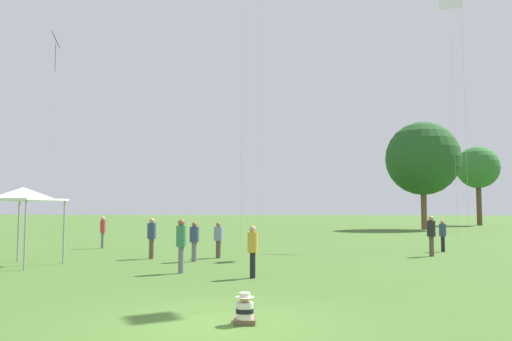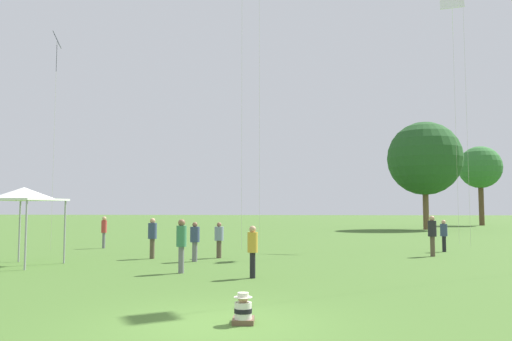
{
  "view_description": "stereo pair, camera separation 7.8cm",
  "coord_description": "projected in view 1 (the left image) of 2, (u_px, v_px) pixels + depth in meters",
  "views": [
    {
      "loc": [
        1.56,
        -9.57,
        2.2
      ],
      "look_at": [
        0.15,
        6.62,
        3.43
      ],
      "focal_mm": 35.0,
      "sensor_mm": 36.0,
      "label": 1
    },
    {
      "loc": [
        1.64,
        -9.56,
        2.2
      ],
      "look_at": [
        0.15,
        6.62,
        3.43
      ],
      "focal_mm": 35.0,
      "sensor_mm": 36.0,
      "label": 2
    }
  ],
  "objects": [
    {
      "name": "ground_plane",
      "position": [
        218.0,
        324.0,
        9.48
      ],
      "size": [
        300.0,
        300.0,
        0.0
      ],
      "primitive_type": "plane",
      "color": "#426628"
    },
    {
      "name": "seated_toddler",
      "position": [
        245.0,
        311.0,
        9.5
      ],
      "size": [
        0.44,
        0.53,
        0.6
      ],
      "rotation": [
        0.0,
        0.0,
        0.05
      ],
      "color": "brown",
      "rests_on": "ground"
    },
    {
      "name": "person_standing_0",
      "position": [
        152.0,
        235.0,
        21.77
      ],
      "size": [
        0.51,
        0.51,
        1.76
      ],
      "rotation": [
        0.0,
        0.0,
        1.12
      ],
      "color": "brown",
      "rests_on": "ground"
    },
    {
      "name": "person_standing_1",
      "position": [
        103.0,
        229.0,
        27.37
      ],
      "size": [
        0.41,
        0.41,
        1.74
      ],
      "rotation": [
        0.0,
        0.0,
        3.82
      ],
      "color": "slate",
      "rests_on": "ground"
    },
    {
      "name": "person_standing_2",
      "position": [
        218.0,
        237.0,
        22.05
      ],
      "size": [
        0.54,
        0.54,
        1.57
      ],
      "rotation": [
        0.0,
        0.0,
        2.62
      ],
      "color": "brown",
      "rests_on": "ground"
    },
    {
      "name": "person_standing_3",
      "position": [
        194.0,
        238.0,
        20.6
      ],
      "size": [
        0.4,
        0.4,
        1.63
      ],
      "rotation": [
        0.0,
        0.0,
        3.12
      ],
      "color": "slate",
      "rests_on": "ground"
    },
    {
      "name": "person_standing_4",
      "position": [
        431.0,
        232.0,
        22.84
      ],
      "size": [
        0.46,
        0.46,
        1.85
      ],
      "rotation": [
        0.0,
        0.0,
        4.49
      ],
      "color": "brown",
      "rests_on": "ground"
    },
    {
      "name": "person_standing_5",
      "position": [
        253.0,
        247.0,
        15.75
      ],
      "size": [
        0.34,
        0.34,
        1.64
      ],
      "rotation": [
        0.0,
        0.0,
        3.09
      ],
      "color": "black",
      "rests_on": "ground"
    },
    {
      "name": "person_standing_6",
      "position": [
        443.0,
        233.0,
        25.2
      ],
      "size": [
        0.47,
        0.47,
        1.6
      ],
      "rotation": [
        0.0,
        0.0,
        0.52
      ],
      "color": "black",
      "rests_on": "ground"
    },
    {
      "name": "person_standing_7",
      "position": [
        181.0,
        241.0,
        16.95
      ],
      "size": [
        0.45,
        0.45,
        1.82
      ],
      "rotation": [
        0.0,
        0.0,
        3.56
      ],
      "color": "slate",
      "rests_on": "ground"
    },
    {
      "name": "canopy_tent",
      "position": [
        23.0,
        195.0,
        19.25
      ],
      "size": [
        2.82,
        2.82,
        3.0
      ],
      "rotation": [
        0.0,
        0.0,
        -0.18
      ],
      "color": "white",
      "rests_on": "ground"
    },
    {
      "name": "kite_0",
      "position": [
        451.0,
        6.0,
        31.85
      ],
      "size": [
        1.56,
        1.01,
        16.07
      ],
      "rotation": [
        0.0,
        0.0,
        5.27
      ],
      "color": "white",
      "rests_on": "ground"
    },
    {
      "name": "kite_2",
      "position": [
        56.0,
        50.0,
        26.72
      ],
      "size": [
        0.56,
        0.85,
        11.6
      ],
      "rotation": [
        0.0,
        0.0,
        1.09
      ],
      "color": "#1E2328",
      "rests_on": "ground"
    },
    {
      "name": "distant_tree_0",
      "position": [
        423.0,
        159.0,
        51.87
      ],
      "size": [
        7.61,
        7.61,
        11.17
      ],
      "color": "brown",
      "rests_on": "ground"
    },
    {
      "name": "distant_tree_1",
      "position": [
        478.0,
        168.0,
        63.99
      ],
      "size": [
        5.38,
        5.38,
        10.13
      ],
      "color": "brown",
      "rests_on": "ground"
    }
  ]
}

